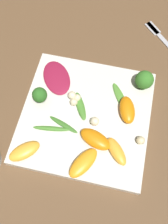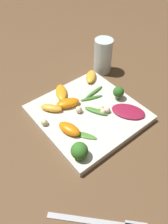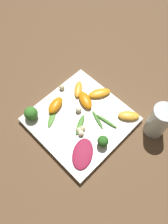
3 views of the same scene
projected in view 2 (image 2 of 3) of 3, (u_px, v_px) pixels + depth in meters
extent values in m
plane|color=brown|center=(88.00, 116.00, 0.62)|extent=(2.40, 2.40, 0.00)
cube|color=silver|center=(88.00, 113.00, 0.61)|extent=(0.27, 0.27, 0.02)
cylinder|color=silver|center=(103.00, 56.00, 0.73)|extent=(0.06, 0.06, 0.12)
cube|color=#B2B2B7|center=(97.00, 222.00, 0.42)|extent=(0.15, 0.14, 0.01)
ellipsoid|color=maroon|center=(128.00, 111.00, 0.60)|extent=(0.11, 0.10, 0.01)
ellipsoid|color=#FCAD33|center=(91.00, 77.00, 0.70)|extent=(0.07, 0.07, 0.02)
ellipsoid|color=orange|center=(61.00, 92.00, 0.65)|extent=(0.08, 0.06, 0.02)
ellipsoid|color=#FCAD33|center=(51.00, 108.00, 0.60)|extent=(0.06, 0.06, 0.02)
ellipsoid|color=orange|center=(68.00, 103.00, 0.61)|extent=(0.06, 0.07, 0.02)
ellipsoid|color=orange|center=(69.00, 129.00, 0.55)|extent=(0.07, 0.05, 0.02)
cylinder|color=#7A9E51|center=(80.00, 155.00, 0.50)|extent=(0.01, 0.01, 0.01)
sphere|color=#387A28|center=(79.00, 151.00, 0.49)|extent=(0.04, 0.04, 0.04)
cylinder|color=#84AD5B|center=(118.00, 96.00, 0.64)|extent=(0.01, 0.01, 0.01)
sphere|color=#2D6B23|center=(119.00, 92.00, 0.62)|extent=(0.03, 0.03, 0.03)
ellipsoid|color=#47842D|center=(94.00, 92.00, 0.65)|extent=(0.02, 0.08, 0.01)
ellipsoid|color=#47842D|center=(96.00, 111.00, 0.60)|extent=(0.07, 0.05, 0.01)
ellipsoid|color=#3D7528|center=(91.00, 98.00, 0.64)|extent=(0.03, 0.07, 0.01)
ellipsoid|color=#518E33|center=(83.00, 135.00, 0.55)|extent=(0.07, 0.06, 0.00)
sphere|color=beige|center=(101.00, 108.00, 0.60)|extent=(0.02, 0.02, 0.02)
sphere|color=beige|center=(44.00, 122.00, 0.57)|extent=(0.02, 0.02, 0.02)
sphere|color=beige|center=(103.00, 111.00, 0.59)|extent=(0.02, 0.02, 0.02)
sphere|color=beige|center=(79.00, 110.00, 0.60)|extent=(0.02, 0.02, 0.02)
sphere|color=beige|center=(107.00, 110.00, 0.60)|extent=(0.02, 0.02, 0.02)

